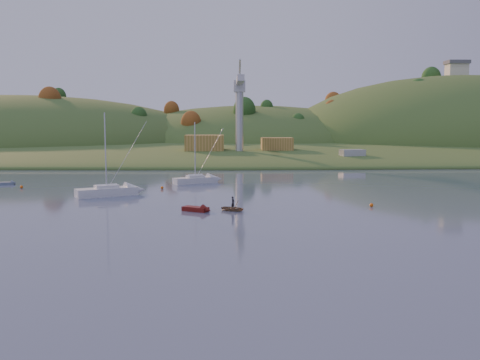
{
  "coord_description": "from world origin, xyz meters",
  "views": [
    {
      "loc": [
        -1.08,
        -31.36,
        11.33
      ],
      "look_at": [
        0.41,
        38.49,
        3.55
      ],
      "focal_mm": 40.0,
      "sensor_mm": 36.0,
      "label": 1
    }
  ],
  "objects_px": {
    "sailboat_near": "(195,179)",
    "sailboat_far": "(107,191)",
    "canoe": "(233,208)",
    "red_tender": "(201,209)",
    "grey_dinghy": "(10,183)"
  },
  "relations": [
    {
      "from": "canoe",
      "to": "sailboat_near",
      "type": "bearing_deg",
      "value": 39.91
    },
    {
      "from": "sailboat_near",
      "to": "sailboat_far",
      "type": "distance_m",
      "value": 20.29
    },
    {
      "from": "sailboat_near",
      "to": "canoe",
      "type": "height_order",
      "value": "sailboat_near"
    },
    {
      "from": "sailboat_far",
      "to": "grey_dinghy",
      "type": "distance_m",
      "value": 25.64
    },
    {
      "from": "red_tender",
      "to": "sailboat_near",
      "type": "bearing_deg",
      "value": 124.34
    },
    {
      "from": "canoe",
      "to": "red_tender",
      "type": "height_order",
      "value": "red_tender"
    },
    {
      "from": "sailboat_far",
      "to": "grey_dinghy",
      "type": "xyz_separation_m",
      "value": [
        -20.67,
        15.16,
        -0.57
      ]
    },
    {
      "from": "sailboat_near",
      "to": "grey_dinghy",
      "type": "bearing_deg",
      "value": 153.64
    },
    {
      "from": "sailboat_near",
      "to": "grey_dinghy",
      "type": "xyz_separation_m",
      "value": [
        -33.04,
        -0.92,
        -0.5
      ]
    },
    {
      "from": "sailboat_near",
      "to": "red_tender",
      "type": "height_order",
      "value": "sailboat_near"
    },
    {
      "from": "canoe",
      "to": "red_tender",
      "type": "xyz_separation_m",
      "value": [
        -4.06,
        -0.52,
        -0.04
      ]
    },
    {
      "from": "grey_dinghy",
      "to": "canoe",
      "type": "bearing_deg",
      "value": -54.22
    },
    {
      "from": "sailboat_far",
      "to": "grey_dinghy",
      "type": "height_order",
      "value": "sailboat_far"
    },
    {
      "from": "grey_dinghy",
      "to": "red_tender",
      "type": "bearing_deg",
      "value": -57.71
    },
    {
      "from": "sailboat_near",
      "to": "sailboat_far",
      "type": "bearing_deg",
      "value": -155.53
    }
  ]
}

